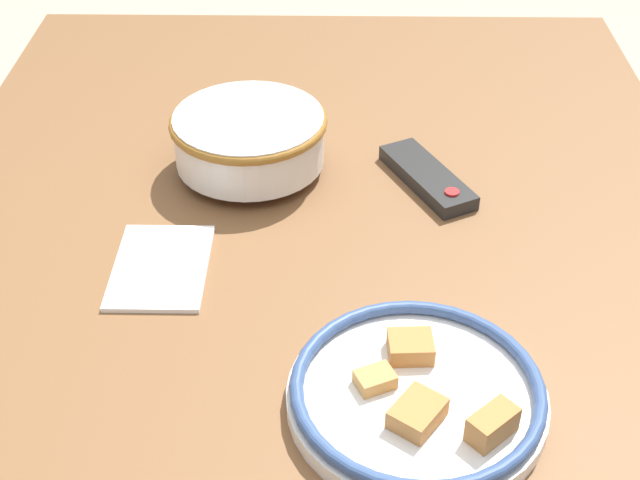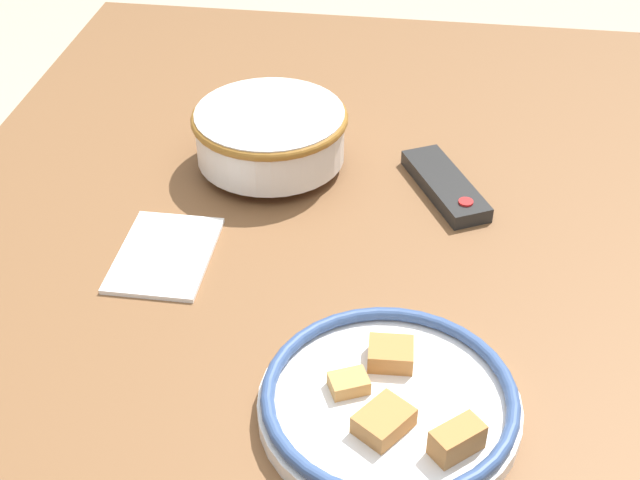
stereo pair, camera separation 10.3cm
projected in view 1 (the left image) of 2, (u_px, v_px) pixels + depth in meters
The scene contains 5 objects.
dining_table at pixel (317, 281), 1.15m from camera, with size 1.34×1.03×0.73m.
noodle_bowl at pixel (249, 138), 1.19m from camera, with size 0.21×0.21×0.08m.
food_plate at pixel (418, 394), 0.87m from camera, with size 0.26×0.26×0.05m.
tv_remote at pixel (427, 177), 1.19m from camera, with size 0.17×0.12×0.02m.
folded_napkin at pixel (161, 267), 1.05m from camera, with size 0.16×0.11×0.01m.
Camera 1 is at (0.89, 0.02, 1.40)m, focal length 50.00 mm.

